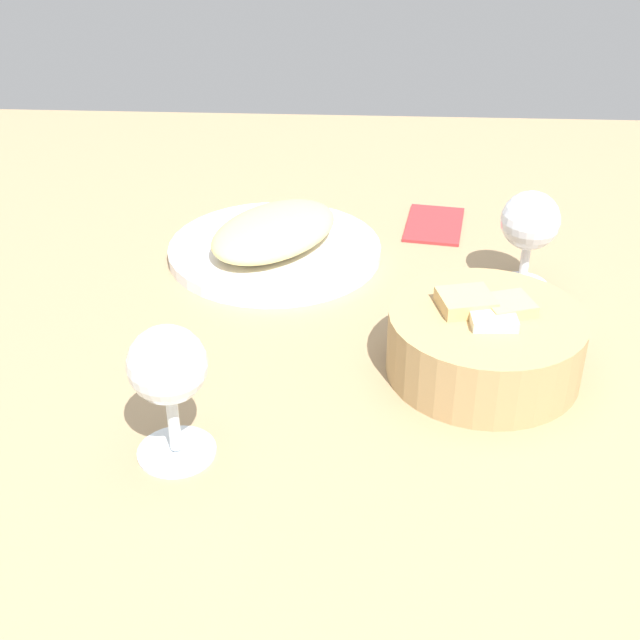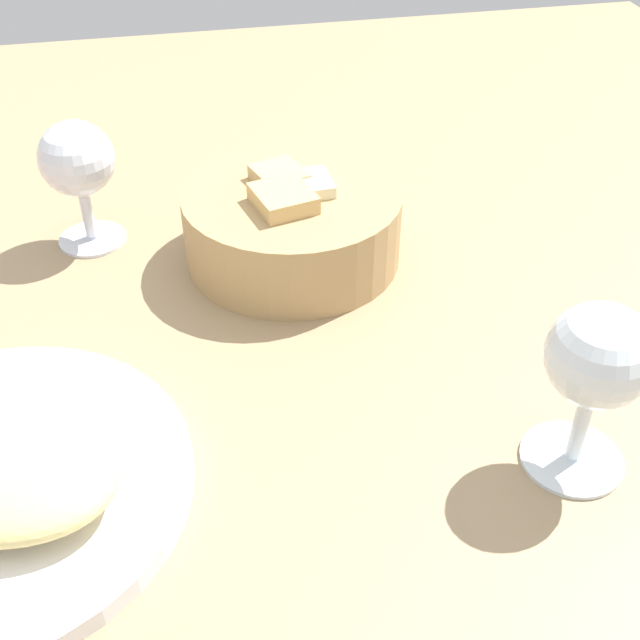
{
  "view_description": "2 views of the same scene",
  "coord_description": "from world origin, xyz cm",
  "views": [
    {
      "loc": [
        75.47,
        -0.59,
        47.54
      ],
      "look_at": [
        4.76,
        -4.47,
        4.18
      ],
      "focal_mm": 48.43,
      "sensor_mm": 36.0,
      "label": 1
    },
    {
      "loc": [
        -3.34,
        -48.13,
        40.5
      ],
      "look_at": [
        6.04,
        -2.86,
        3.92
      ],
      "focal_mm": 46.44,
      "sensor_mm": 36.0,
      "label": 2
    }
  ],
  "objects": [
    {
      "name": "ground_plane",
      "position": [
        0.0,
        0.0,
        -1.0
      ],
      "size": [
        140.0,
        140.0,
        2.0
      ],
      "primitive_type": "cube",
      "color": "#9F845F"
    },
    {
      "name": "bread_basket",
      "position": [
        6.54,
        11.19,
        3.41
      ],
      "size": [
        18.42,
        18.42,
        7.82
      ],
      "color": "tan",
      "rests_on": "ground_plane"
    },
    {
      "name": "wine_glass_near",
      "position": [
        20.05,
        -15.72,
        8.14
      ],
      "size": [
        6.64,
        6.64,
        12.24
      ],
      "color": "silver",
      "rests_on": "ground_plane"
    },
    {
      "name": "wine_glass_far",
      "position": [
        -10.63,
        17.47,
        7.49
      ],
      "size": [
        6.44,
        6.44,
        11.35
      ],
      "color": "silver",
      "rests_on": "ground_plane"
    }
  ]
}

